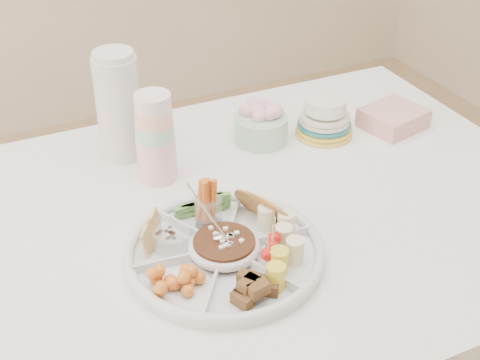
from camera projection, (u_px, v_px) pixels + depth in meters
name	position (u px, v px, depth m)	size (l,w,h in m)	color
dining_table	(226.00, 342.00, 1.62)	(1.52, 1.02, 0.76)	white
party_tray	(224.00, 250.00, 1.28)	(0.38, 0.38, 0.04)	silver
bean_dip	(224.00, 247.00, 1.28)	(0.12, 0.12, 0.04)	black
tortillas	(266.00, 210.00, 1.35)	(0.10, 0.10, 0.06)	tan
carrot_cucumber	(204.00, 196.00, 1.36)	(0.11, 0.11, 0.10)	#CF611C
pita_raisins	(158.00, 234.00, 1.29)	(0.10, 0.10, 0.05)	tan
cherries	(176.00, 279.00, 1.19)	(0.11, 0.11, 0.04)	#F7AA39
granola_chunks	(248.00, 288.00, 1.17)	(0.10, 0.10, 0.05)	brown
banana_tomato	(293.00, 242.00, 1.24)	(0.11, 0.11, 0.09)	#E8DD64
cup_stack	(155.00, 131.00, 1.47)	(0.09, 0.09, 0.25)	silver
thermos	(118.00, 104.00, 1.55)	(0.10, 0.10, 0.27)	silver
flower_bowl	(261.00, 123.00, 1.65)	(0.13, 0.13, 0.10)	silver
napkin_stack	(393.00, 118.00, 1.73)	(0.15, 0.13, 0.05)	#E39E9B
plate_stack	(325.00, 118.00, 1.68)	(0.15, 0.15, 0.09)	#F8CA4C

